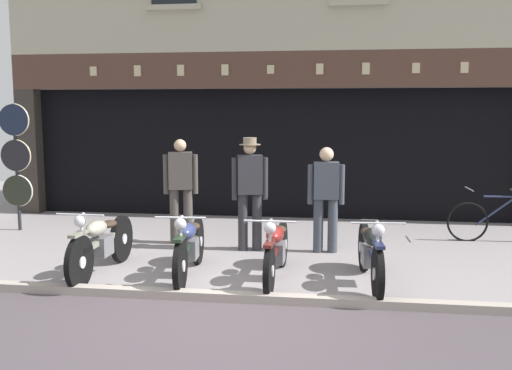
{
  "coord_description": "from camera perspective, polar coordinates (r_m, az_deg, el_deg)",
  "views": [
    {
      "loc": [
        1.27,
        -6.18,
        2.19
      ],
      "look_at": [
        0.02,
        2.68,
        1.0
      ],
      "focal_mm": 40.23,
      "sensor_mm": 36.0,
      "label": 1
    }
  ],
  "objects": [
    {
      "name": "ground",
      "position": [
        5.79,
        -5.49,
        -15.1
      ],
      "size": [
        22.76,
        22.0,
        0.18
      ],
      "color": "gray"
    },
    {
      "name": "advert_board_near",
      "position": [
        11.59,
        8.68,
        5.23
      ],
      "size": [
        0.71,
        0.03,
        1.09
      ],
      "color": "beige"
    },
    {
      "name": "motorcycle_center",
      "position": [
        7.39,
        2.03,
        -6.34
      ],
      "size": [
        0.62,
        1.97,
        0.91
      ],
      "rotation": [
        0.0,
        0.0,
        3.12
      ],
      "color": "black",
      "rests_on": "ground"
    },
    {
      "name": "motorcycle_center_left",
      "position": [
        7.58,
        -6.64,
        -5.98
      ],
      "size": [
        0.62,
        1.94,
        0.91
      ],
      "rotation": [
        0.0,
        0.0,
        3.22
      ],
      "color": "black",
      "rests_on": "ground"
    },
    {
      "name": "motorcycle_left",
      "position": [
        7.91,
        -15.12,
        -5.55
      ],
      "size": [
        0.62,
        1.97,
        0.93
      ],
      "rotation": [
        0.0,
        0.0,
        3.12
      ],
      "color": "black",
      "rests_on": "ground"
    },
    {
      "name": "shopkeeper_center",
      "position": [
        8.85,
        -0.61,
        -0.32
      ],
      "size": [
        0.55,
        0.33,
        1.76
      ],
      "rotation": [
        0.0,
        0.0,
        3.36
      ],
      "color": "#2D2D33",
      "rests_on": "ground"
    },
    {
      "name": "motorcycle_center_right",
      "position": [
        7.32,
        11.32,
        -6.53
      ],
      "size": [
        0.62,
        1.96,
        0.92
      ],
      "rotation": [
        0.0,
        0.0,
        3.22
      ],
      "color": "black",
      "rests_on": "ground"
    },
    {
      "name": "tyre_sign_pole",
      "position": [
        11.16,
        -22.77,
        2.6
      ],
      "size": [
        0.58,
        0.06,
        2.29
      ],
      "color": "#232328",
      "rests_on": "ground"
    },
    {
      "name": "shop_facade",
      "position": [
        13.24,
        2.51,
        5.67
      ],
      "size": [
        11.06,
        4.42,
        6.59
      ],
      "color": "black",
      "rests_on": "ground"
    },
    {
      "name": "salesman_left",
      "position": [
        9.4,
        -7.49,
        -0.11
      ],
      "size": [
        0.55,
        0.3,
        1.71
      ],
      "rotation": [
        0.0,
        0.0,
        3.37
      ],
      "color": "#47423D",
      "rests_on": "ground"
    },
    {
      "name": "salesman_right",
      "position": [
        8.8,
        6.97,
        -0.95
      ],
      "size": [
        0.56,
        0.26,
        1.62
      ],
      "rotation": [
        0.0,
        0.0,
        3.23
      ],
      "color": "#3D424C",
      "rests_on": "ground"
    },
    {
      "name": "leaning_bicycle",
      "position": [
        10.35,
        23.2,
        -3.23
      ],
      "size": [
        1.74,
        0.5,
        0.93
      ],
      "rotation": [
        0.0,
        0.0,
        1.61
      ],
      "color": "black",
      "rests_on": "ground"
    }
  ]
}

